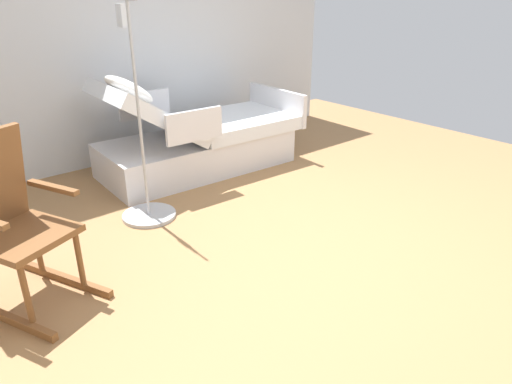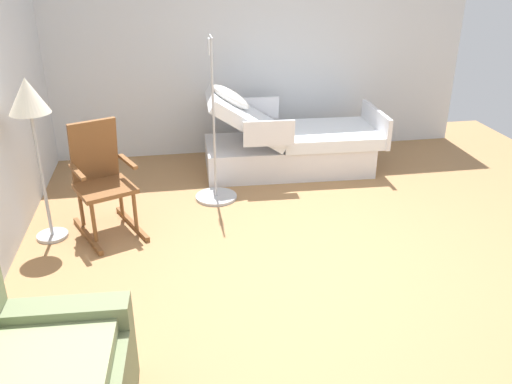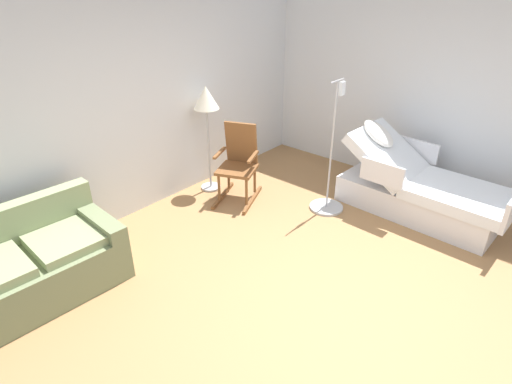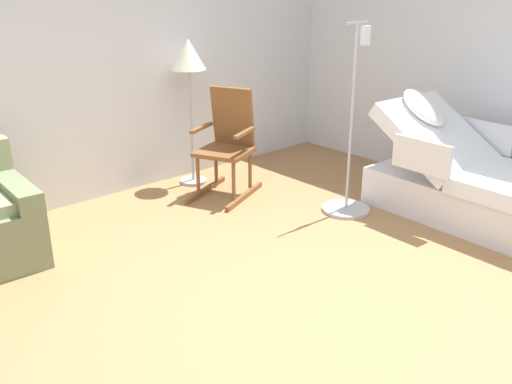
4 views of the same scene
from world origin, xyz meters
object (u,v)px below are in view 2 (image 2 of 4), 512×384
Objects in this scene: floor_lamp at (30,108)px; rocking_chair at (102,180)px; hospital_bed at (288,145)px; iv_pole at (216,176)px.

rocking_chair is at bearing -81.61° from floor_lamp.
hospital_bed is at bearing -59.53° from rocking_chair.
floor_lamp is at bearing 110.63° from iv_pole.
floor_lamp is at bearing 116.68° from hospital_bed.
floor_lamp is (-0.07, 0.49, 0.72)m from rocking_chair.
rocking_chair is 1.24m from iv_pole.
rocking_chair is (-1.20, 2.04, 0.19)m from hospital_bed.
iv_pole is at bearing -69.37° from floor_lamp.
hospital_bed is at bearing -63.32° from floor_lamp.
hospital_bed is at bearing -54.46° from iv_pole.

